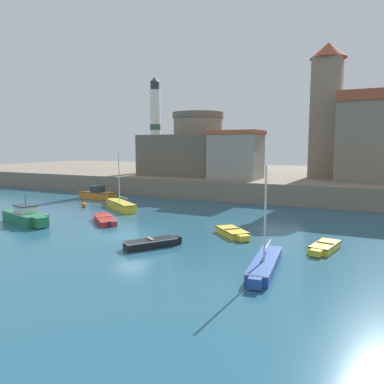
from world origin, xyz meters
name	(u,v)px	position (x,y,z in m)	size (l,w,h in m)	color
ground_plane	(131,235)	(0.00, 0.00, 0.00)	(200.00, 200.00, 0.00)	#235670
quay_seawall	(267,178)	(0.00, 38.20, 1.18)	(120.00, 40.00, 2.35)	gray
motorboat_orange_0	(98,194)	(-14.74, 13.73, 0.59)	(4.89, 1.65, 2.50)	orange
dinghy_yellow_1	(325,247)	(13.45, 1.88, 0.25)	(1.73, 3.62, 0.53)	yellow
sailboat_yellow_2	(121,205)	(-7.46, 8.69, 0.46)	(5.89, 4.52, 5.75)	yellow
dinghy_yellow_3	(233,232)	(6.95, 2.99, 0.26)	(3.35, 3.32, 0.56)	yellow
dinghy_black_4	(152,243)	(3.27, -2.24, 0.29)	(2.82, 3.68, 0.61)	black
motorboat_green_5	(26,216)	(-10.36, -0.59, 0.61)	(6.01, 3.19, 2.49)	#237A4C
dinghy_red_6	(105,219)	(-4.61, 2.67, 0.27)	(4.03, 3.64, 0.57)	red
sailboat_blue_7	(265,263)	(11.07, -3.42, 0.36)	(1.74, 5.99, 5.59)	#284C9E
mooring_buoy	(84,205)	(-11.83, 8.01, 0.26)	(0.51, 0.51, 0.51)	orange
church	(371,134)	(15.18, 32.36, 8.12)	(13.07, 17.69, 17.34)	gray
fortress	(198,151)	(-8.00, 28.52, 5.75)	(13.31, 13.31, 9.05)	#685E4F
lighthouse	(155,126)	(-16.00, 29.43, 9.64)	(1.70, 1.70, 14.95)	silver
harbor_shed_near_wharf	(236,155)	(0.00, 22.96, 5.43)	(6.42, 5.15, 6.10)	gray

